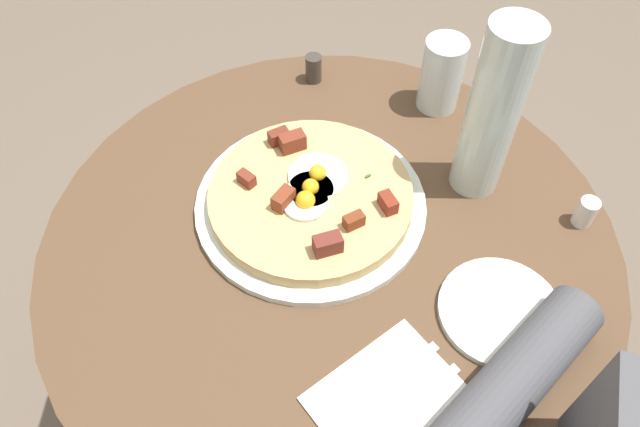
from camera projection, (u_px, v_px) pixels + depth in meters
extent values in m
plane|color=#6B5B4C|center=(326.00, 420.00, 1.46)|extent=(6.00, 6.00, 0.00)
cylinder|color=brown|center=(329.00, 244.00, 0.88)|extent=(0.81, 0.81, 0.03)
cylinder|color=#333338|center=(327.00, 355.00, 1.17)|extent=(0.10, 0.10, 0.72)
cylinder|color=#333338|center=(326.00, 418.00, 1.45)|extent=(0.37, 0.37, 0.02)
cylinder|color=#4C4C51|center=(517.00, 378.00, 0.71)|extent=(0.18, 0.26, 0.07)
cylinder|color=silver|center=(311.00, 204.00, 0.89)|extent=(0.34, 0.34, 0.01)
cylinder|color=tan|center=(311.00, 197.00, 0.88)|extent=(0.29, 0.29, 0.02)
cylinder|color=white|center=(311.00, 190.00, 0.87)|extent=(0.07, 0.07, 0.01)
sphere|color=yellow|center=(311.00, 187.00, 0.86)|extent=(0.02, 0.02, 0.02)
cylinder|color=white|center=(318.00, 176.00, 0.89)|extent=(0.09, 0.09, 0.01)
sphere|color=yellow|center=(318.00, 173.00, 0.88)|extent=(0.02, 0.02, 0.02)
cylinder|color=white|center=(306.00, 203.00, 0.85)|extent=(0.06, 0.06, 0.01)
sphere|color=yellow|center=(305.00, 200.00, 0.85)|extent=(0.03, 0.03, 0.03)
cube|color=brown|center=(354.00, 221.00, 0.83)|extent=(0.03, 0.03, 0.02)
cube|color=maroon|center=(292.00, 142.00, 0.91)|extent=(0.04, 0.04, 0.03)
cube|color=brown|center=(283.00, 199.00, 0.85)|extent=(0.03, 0.04, 0.02)
cube|color=maroon|center=(328.00, 244.00, 0.80)|extent=(0.04, 0.04, 0.03)
cube|color=maroon|center=(388.00, 203.00, 0.84)|extent=(0.03, 0.03, 0.02)
cube|color=maroon|center=(246.00, 179.00, 0.87)|extent=(0.03, 0.02, 0.02)
cube|color=maroon|center=(279.00, 137.00, 0.92)|extent=(0.03, 0.03, 0.02)
cube|color=#387F2D|center=(325.00, 189.00, 0.87)|extent=(0.01, 0.01, 0.00)
cube|color=#387F2D|center=(312.00, 221.00, 0.84)|extent=(0.01, 0.00, 0.00)
cube|color=#387F2D|center=(368.00, 176.00, 0.89)|extent=(0.01, 0.01, 0.00)
cylinder|color=silver|center=(500.00, 312.00, 0.79)|extent=(0.16, 0.16, 0.01)
cube|color=white|center=(391.00, 402.00, 0.72)|extent=(0.21, 0.22, 0.00)
cube|color=silver|center=(381.00, 388.00, 0.72)|extent=(0.11, 0.15, 0.00)
cube|color=silver|center=(401.00, 412.00, 0.71)|extent=(0.11, 0.15, 0.00)
cylinder|color=silver|center=(442.00, 75.00, 0.98)|extent=(0.07, 0.07, 0.12)
cylinder|color=silver|center=(493.00, 113.00, 0.82)|extent=(0.07, 0.07, 0.28)
cylinder|color=white|center=(586.00, 212.00, 0.86)|extent=(0.03, 0.03, 0.05)
cylinder|color=#3F3833|center=(314.00, 68.00, 1.05)|extent=(0.03, 0.03, 0.05)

